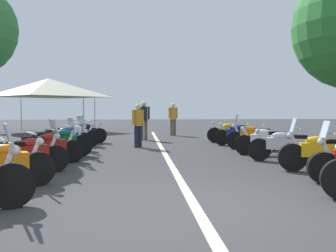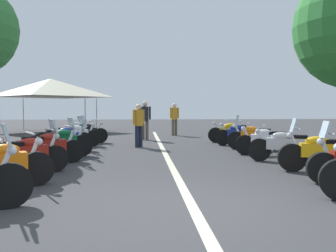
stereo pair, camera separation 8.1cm
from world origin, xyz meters
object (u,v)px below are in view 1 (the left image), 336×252
Objects in this scene: bystander_3 at (138,122)px; motorcycle_right_row_6 at (240,134)px; motorcycle_right_row_3 at (287,145)px; motorcycle_right_row_4 at (268,141)px; motorcycle_left_row_4 at (58,142)px; motorcycle_left_row_5 at (62,138)px; traffic_cone_1 at (3,148)px; motorcycle_left_row_7 at (82,133)px; motorcycle_right_row_2 at (324,151)px; motorcycle_left_row_6 at (72,135)px; bystander_1 at (144,117)px; event_tent at (49,88)px; traffic_cone_0 at (26,145)px; bystander_2 at (173,117)px; motorcycle_left_row_2 at (24,154)px; motorcycle_right_row_7 at (233,132)px; motorcycle_right_row_5 at (255,136)px; motorcycle_left_row_3 at (43,147)px.

motorcycle_right_row_6 is at bearing 52.54° from bystander_3.
motorcycle_right_row_4 is (1.36, 0.01, -0.00)m from motorcycle_right_row_3.
bystander_3 is (2.63, -2.27, 0.45)m from motorcycle_left_row_4.
motorcycle_left_row_5 is 3.17× the size of traffic_cone_1.
bystander_3 is (-1.42, -2.23, 0.47)m from motorcycle_left_row_7.
motorcycle_left_row_6 is at bearing -27.19° from motorcycle_right_row_2.
motorcycle_right_row_4 is (0.15, -6.21, -0.02)m from motorcycle_left_row_4.
motorcycle_right_row_6 is 4.58m from bystander_1.
motorcycle_left_row_6 is at bearing 140.25° from bystander_1.
event_tent is (11.58, 3.09, 2.18)m from motorcycle_left_row_4.
motorcycle_right_row_6 is at bearing -9.88° from motorcycle_left_row_5.
motorcycle_right_row_2 is at bearing -115.47° from traffic_cone_0.
bystander_2 is at bearing -36.02° from traffic_cone_0.
motorcycle_left_row_5 is (3.88, 0.05, 0.01)m from motorcycle_left_row_2.
motorcycle_left_row_4 is at bearing 56.45° from motorcycle_left_row_2.
motorcycle_right_row_2 reaches higher than motorcycle_right_row_4.
motorcycle_left_row_2 is 2.86× the size of traffic_cone_0.
motorcycle_left_row_2 is 0.33× the size of event_tent.
motorcycle_right_row_4 is 0.94× the size of motorcycle_right_row_7.
traffic_cone_1 is (-3.84, 1.64, -0.16)m from motorcycle_left_row_7.
traffic_cone_1 is (-1.31, 7.86, -0.17)m from motorcycle_right_row_5.
event_tent reaches higher than motorcycle_right_row_7.
motorcycle_left_row_7 is (1.24, -0.18, 0.00)m from motorcycle_left_row_6.
motorcycle_left_row_7 reaches higher than motorcycle_left_row_6.
motorcycle_left_row_7 is at bearing -163.61° from bystander_3.
motorcycle_left_row_5 reaches higher than motorcycle_right_row_4.
bystander_1 is (5.41, -4.12, 0.73)m from traffic_cone_1.
motorcycle_right_row_6 is (4.08, 0.09, -0.00)m from motorcycle_right_row_3.
event_tent is at bearing -25.05° from motorcycle_right_row_5.
motorcycle_left_row_2 is 0.89× the size of motorcycle_right_row_6.
motorcycle_left_row_2 is 0.87× the size of motorcycle_left_row_6.
bystander_3 is 10.58m from event_tent.
motorcycle_right_row_3 is 4.08m from motorcycle_right_row_6.
bystander_1 is at bearing 38.11° from motorcycle_left_row_4.
motorcycle_left_row_7 is 0.96× the size of motorcycle_right_row_3.
bystander_1 reaches higher than traffic_cone_1.
motorcycle_right_row_2 reaches higher than motorcycle_left_row_7.
motorcycle_left_row_5 is at bearing 0.13° from motorcycle_right_row_3.
motorcycle_right_row_4 is at bearing -26.38° from motorcycle_left_row_4.
motorcycle_left_row_7 is 8.45m from event_tent.
bystander_2 is (9.32, 2.14, 0.54)m from motorcycle_right_row_3.
motorcycle_left_row_3 is 13.26m from event_tent.
bystander_1 is at bearing -21.59° from motorcycle_right_row_6.
bystander_2 is (10.83, 2.33, 0.52)m from motorcycle_right_row_2.
motorcycle_right_row_4 is (2.86, 0.20, -0.02)m from motorcycle_right_row_2.
motorcycle_left_row_2 is 3.88m from motorcycle_left_row_5.
motorcycle_left_row_3 is 1.13× the size of bystander_1.
motorcycle_right_row_2 is at bearing -146.39° from event_tent.
bystander_1 is (6.84, 3.70, 0.57)m from motorcycle_right_row_3.
motorcycle_right_row_5 is (2.67, -6.36, 0.01)m from motorcycle_left_row_3.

